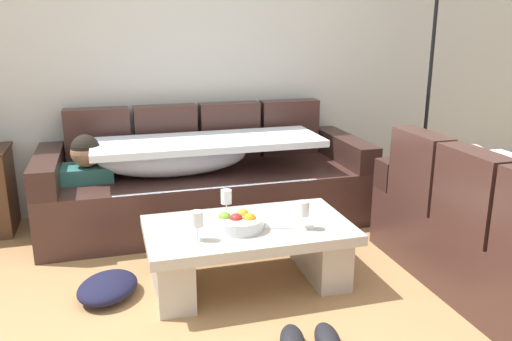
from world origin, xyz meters
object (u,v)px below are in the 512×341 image
at_px(wine_glass_far_back, 226,198).
at_px(open_magazine, 288,222).
at_px(couch_along_wall, 202,181).
at_px(floor_lamp, 428,72).
at_px(coffee_table, 248,247).
at_px(fruit_bowl, 239,222).
at_px(crumpled_garment, 108,287).
at_px(wine_glass_near_right, 303,210).
at_px(pair_of_shoes, 310,341).
at_px(wine_glass_near_left, 197,220).

height_order(wine_glass_far_back, open_magazine, wine_glass_far_back).
height_order(couch_along_wall, floor_lamp, floor_lamp).
bearing_deg(coffee_table, fruit_bowl, -148.36).
height_order(coffee_table, crumpled_garment, coffee_table).
height_order(wine_glass_near_right, floor_lamp, floor_lamp).
bearing_deg(pair_of_shoes, floor_lamp, 46.53).
xyz_separation_m(wine_glass_near_left, pair_of_shoes, (0.44, -0.58, -0.45)).
xyz_separation_m(wine_glass_near_right, pair_of_shoes, (-0.17, -0.58, -0.45)).
relative_size(open_magazine, floor_lamp, 0.14).
bearing_deg(wine_glass_near_left, pair_of_shoes, -53.10).
xyz_separation_m(wine_glass_far_back, open_magazine, (0.33, -0.21, -0.11)).
bearing_deg(floor_lamp, open_magazine, -144.33).
height_order(couch_along_wall, crumpled_garment, couch_along_wall).
bearing_deg(fruit_bowl, couch_along_wall, 90.73).
relative_size(wine_glass_far_back, crumpled_garment, 0.42).
bearing_deg(fruit_bowl, pair_of_shoes, -75.21).
distance_m(coffee_table, wine_glass_near_left, 0.43).
height_order(wine_glass_far_back, pair_of_shoes, wine_glass_far_back).
bearing_deg(coffee_table, wine_glass_far_back, 115.41).
height_order(wine_glass_near_right, crumpled_garment, wine_glass_near_right).
xyz_separation_m(floor_lamp, crumpled_garment, (-2.72, -1.10, -1.06)).
height_order(wine_glass_near_right, wine_glass_far_back, same).
xyz_separation_m(wine_glass_near_right, open_magazine, (-0.05, 0.11, -0.11)).
bearing_deg(fruit_bowl, crumpled_garment, 171.74).
relative_size(wine_glass_near_right, floor_lamp, 0.09).
bearing_deg(fruit_bowl, wine_glass_near_right, -15.75).
relative_size(wine_glass_near_right, pair_of_shoes, 0.48).
bearing_deg(couch_along_wall, fruit_bowl, -89.27).
bearing_deg(coffee_table, floor_lamp, 31.58).
bearing_deg(fruit_bowl, wine_glass_near_left, -160.21).
bearing_deg(wine_glass_near_left, floor_lamp, 30.33).
height_order(couch_along_wall, wine_glass_near_right, couch_along_wall).
relative_size(wine_glass_far_back, open_magazine, 0.59).
distance_m(coffee_table, pair_of_shoes, 0.75).
bearing_deg(crumpled_garment, pair_of_shoes, -40.08).
relative_size(wine_glass_near_left, open_magazine, 0.59).
height_order(wine_glass_near_right, open_magazine, wine_glass_near_right).
relative_size(open_magazine, pair_of_shoes, 0.81).
xyz_separation_m(coffee_table, fruit_bowl, (-0.06, -0.04, 0.18)).
bearing_deg(open_magazine, fruit_bowl, -160.11).
bearing_deg(pair_of_shoes, wine_glass_near_right, 73.31).
bearing_deg(coffee_table, wine_glass_near_left, -157.67).
xyz_separation_m(floor_lamp, pair_of_shoes, (-1.79, -1.88, -1.07)).
distance_m(open_magazine, crumpled_garment, 1.11).
relative_size(coffee_table, fruit_bowl, 4.29).
height_order(couch_along_wall, wine_glass_far_back, couch_along_wall).
relative_size(wine_glass_far_back, pair_of_shoes, 0.48).
height_order(wine_glass_near_left, open_magazine, wine_glass_near_left).
xyz_separation_m(open_magazine, pair_of_shoes, (-0.12, -0.69, -0.34)).
xyz_separation_m(wine_glass_near_left, wine_glass_near_right, (0.61, -0.01, 0.00)).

